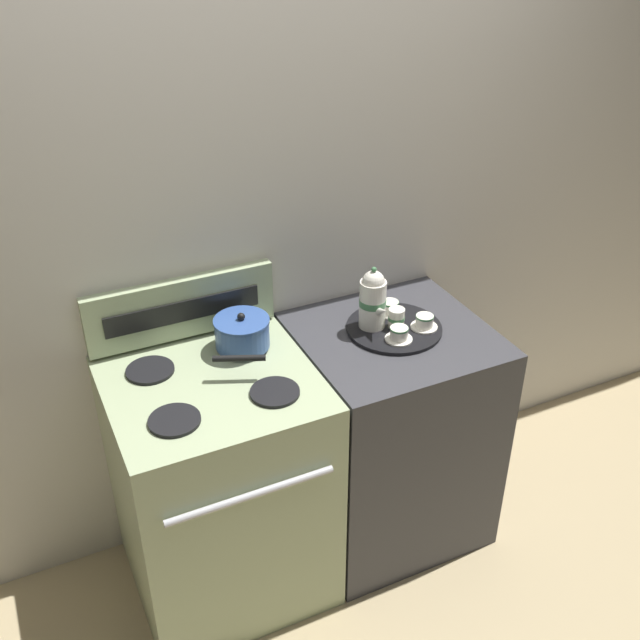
{
  "coord_description": "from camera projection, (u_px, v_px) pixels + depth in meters",
  "views": [
    {
      "loc": [
        -0.89,
        -1.98,
        2.42
      ],
      "look_at": [
        0.09,
        0.09,
        1.02
      ],
      "focal_mm": 42.0,
      "sensor_mm": 36.0,
      "label": 1
    }
  ],
  "objects": [
    {
      "name": "wall_back",
      "position": [
        268.0,
        274.0,
        2.82
      ],
      "size": [
        6.0,
        0.05,
        2.2
      ],
      "color": "beige",
      "rests_on": "ground"
    },
    {
      "name": "creamer_jug",
      "position": [
        396.0,
        318.0,
        2.75
      ],
      "size": [
        0.06,
        0.06,
        0.08
      ],
      "color": "white",
      "rests_on": "serving_tray"
    },
    {
      "name": "teacup_front",
      "position": [
        390.0,
        307.0,
        2.84
      ],
      "size": [
        0.1,
        0.1,
        0.05
      ],
      "color": "white",
      "rests_on": "serving_tray"
    },
    {
      "name": "teacup_right",
      "position": [
        424.0,
        322.0,
        2.75
      ],
      "size": [
        0.1,
        0.1,
        0.05
      ],
      "color": "white",
      "rests_on": "serving_tray"
    },
    {
      "name": "control_panel",
      "position": [
        181.0,
        308.0,
        2.67
      ],
      "size": [
        0.69,
        0.05,
        0.23
      ],
      "color": "#9EAD84",
      "rests_on": "stove"
    },
    {
      "name": "side_counter",
      "position": [
        389.0,
        432.0,
        3.0
      ],
      "size": [
        0.7,
        0.66,
        0.94
      ],
      "color": "#38383D",
      "rests_on": "ground"
    },
    {
      "name": "teacup_left",
      "position": [
        399.0,
        334.0,
        2.68
      ],
      "size": [
        0.1,
        0.1,
        0.05
      ],
      "color": "white",
      "rests_on": "serving_tray"
    },
    {
      "name": "saucepan",
      "position": [
        242.0,
        333.0,
        2.63
      ],
      "size": [
        0.26,
        0.31,
        0.13
      ],
      "color": "#335193",
      "rests_on": "stove"
    },
    {
      "name": "teapot",
      "position": [
        373.0,
        299.0,
        2.72
      ],
      "size": [
        0.1,
        0.16,
        0.24
      ],
      "color": "white",
      "rests_on": "serving_tray"
    },
    {
      "name": "serving_tray",
      "position": [
        394.0,
        328.0,
        2.78
      ],
      "size": [
        0.36,
        0.36,
        0.01
      ],
      "color": "black",
      "rests_on": "side_counter"
    },
    {
      "name": "stove",
      "position": [
        221.0,
        486.0,
        2.74
      ],
      "size": [
        0.7,
        0.69,
        0.95
      ],
      "color": "#9EAD84",
      "rests_on": "ground"
    },
    {
      "name": "ground_plane",
      "position": [
        309.0,
        543.0,
        3.12
      ],
      "size": [
        6.0,
        6.0,
        0.0
      ],
      "primitive_type": "plane",
      "color": "tan"
    }
  ]
}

